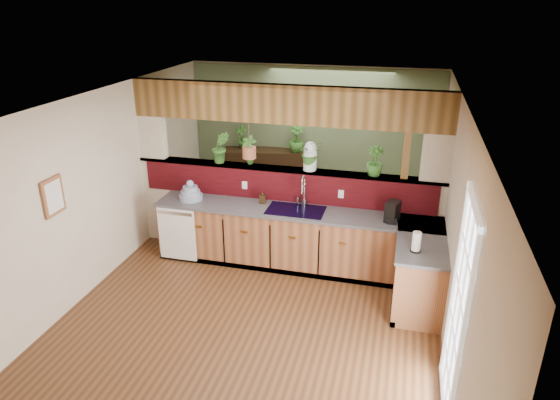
% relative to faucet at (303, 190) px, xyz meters
% --- Properties ---
extents(ground, '(4.60, 7.00, 0.01)m').
position_rel_faucet_xyz_m(ground, '(-0.32, -1.13, -1.16)').
color(ground, '#4D2D18').
rests_on(ground, ground).
extents(ceiling, '(4.60, 7.00, 0.01)m').
position_rel_faucet_xyz_m(ceiling, '(-0.32, -1.13, 1.44)').
color(ceiling, brown).
rests_on(ceiling, ground).
extents(wall_back, '(4.60, 0.02, 2.60)m').
position_rel_faucet_xyz_m(wall_back, '(-0.32, 2.37, 0.14)').
color(wall_back, beige).
rests_on(wall_back, ground).
extents(wall_left, '(0.02, 7.00, 2.60)m').
position_rel_faucet_xyz_m(wall_left, '(-2.62, -1.13, 0.14)').
color(wall_left, beige).
rests_on(wall_left, ground).
extents(wall_right, '(0.02, 7.00, 2.60)m').
position_rel_faucet_xyz_m(wall_right, '(1.98, -1.13, 0.14)').
color(wall_right, beige).
rests_on(wall_right, ground).
extents(pass_through_partition, '(4.60, 0.21, 2.60)m').
position_rel_faucet_xyz_m(pass_through_partition, '(-0.29, 0.22, 0.03)').
color(pass_through_partition, beige).
rests_on(pass_through_partition, ground).
extents(pass_through_ledge, '(4.60, 0.21, 0.04)m').
position_rel_faucet_xyz_m(pass_through_ledge, '(-0.32, 0.22, 0.21)').
color(pass_through_ledge, brown).
rests_on(pass_through_ledge, ground).
extents(header_beam, '(4.60, 0.15, 0.55)m').
position_rel_faucet_xyz_m(header_beam, '(-0.32, 0.22, 1.16)').
color(header_beam, brown).
rests_on(header_beam, ground).
extents(sage_backwall, '(4.55, 0.02, 2.55)m').
position_rel_faucet_xyz_m(sage_backwall, '(-0.32, 2.35, 0.14)').
color(sage_backwall, '#576A48').
rests_on(sage_backwall, ground).
extents(countertop, '(4.14, 1.52, 0.90)m').
position_rel_faucet_xyz_m(countertop, '(0.51, -0.26, -0.71)').
color(countertop, brown).
rests_on(countertop, ground).
extents(dishwasher, '(0.58, 0.03, 0.82)m').
position_rel_faucet_xyz_m(dishwasher, '(-1.80, -0.47, -0.71)').
color(dishwasher, white).
rests_on(dishwasher, ground).
extents(navy_sink, '(0.82, 0.50, 0.18)m').
position_rel_faucet_xyz_m(navy_sink, '(-0.07, -0.15, -0.34)').
color(navy_sink, black).
rests_on(navy_sink, countertop).
extents(french_door, '(0.06, 1.02, 2.16)m').
position_rel_faucet_xyz_m(french_door, '(1.95, -2.43, -0.11)').
color(french_door, white).
rests_on(french_door, ground).
extents(framed_print, '(0.04, 0.35, 0.45)m').
position_rel_faucet_xyz_m(framed_print, '(-2.60, -1.93, 0.39)').
color(framed_print, brown).
rests_on(framed_print, wall_left).
extents(faucet, '(0.21, 0.21, 0.49)m').
position_rel_faucet_xyz_m(faucet, '(0.00, 0.00, 0.00)').
color(faucet, '#B7B7B2').
rests_on(faucet, countertop).
extents(dish_stack, '(0.35, 0.35, 0.31)m').
position_rel_faucet_xyz_m(dish_stack, '(-1.68, -0.15, -0.17)').
color(dish_stack, '#8892B0').
rests_on(dish_stack, countertop).
extents(soap_dispenser, '(0.10, 0.10, 0.20)m').
position_rel_faucet_xyz_m(soap_dispenser, '(-0.60, -0.02, -0.16)').
color(soap_dispenser, '#3C2816').
rests_on(soap_dispenser, countertop).
extents(coffee_maker, '(0.15, 0.25, 0.28)m').
position_rel_faucet_xyz_m(coffee_maker, '(1.27, -0.20, -0.13)').
color(coffee_maker, black).
rests_on(coffee_maker, countertop).
extents(paper_towel, '(0.13, 0.13, 0.27)m').
position_rel_faucet_xyz_m(paper_towel, '(1.59, -1.00, -0.14)').
color(paper_towel, black).
rests_on(paper_towel, countertop).
extents(glass_jar, '(0.19, 0.19, 0.42)m').
position_rel_faucet_xyz_m(glass_jar, '(0.05, 0.22, 0.44)').
color(glass_jar, silver).
rests_on(glass_jar, pass_through_ledge).
extents(ledge_plant_left, '(0.33, 0.30, 0.48)m').
position_rel_faucet_xyz_m(ledge_plant_left, '(-1.32, 0.22, 0.47)').
color(ledge_plant_left, '#2D5E20').
rests_on(ledge_plant_left, pass_through_ledge).
extents(ledge_plant_right, '(0.29, 0.29, 0.42)m').
position_rel_faucet_xyz_m(ledge_plant_right, '(0.96, 0.22, 0.44)').
color(ledge_plant_right, '#2D5E20').
rests_on(ledge_plant_right, pass_through_ledge).
extents(hanging_plant_a, '(0.24, 0.20, 0.56)m').
position_rel_faucet_xyz_m(hanging_plant_a, '(-0.87, 0.22, 0.60)').
color(hanging_plant_a, brown).
rests_on(hanging_plant_a, header_beam).
extents(hanging_plant_b, '(0.42, 0.39, 0.52)m').
position_rel_faucet_xyz_m(hanging_plant_b, '(0.05, 0.22, 0.64)').
color(hanging_plant_b, brown).
rests_on(hanging_plant_b, header_beam).
extents(shelving_console, '(1.73, 0.76, 1.11)m').
position_rel_faucet_xyz_m(shelving_console, '(-1.12, 2.12, -0.66)').
color(shelving_console, black).
rests_on(shelving_console, ground).
extents(shelf_plant_a, '(0.24, 0.18, 0.43)m').
position_rel_faucet_xyz_m(shelf_plant_a, '(-1.65, 2.12, 0.11)').
color(shelf_plant_a, '#2D5E20').
rests_on(shelf_plant_a, shelving_console).
extents(shelf_plant_b, '(0.33, 0.33, 0.50)m').
position_rel_faucet_xyz_m(shelf_plant_b, '(-0.58, 2.12, 0.15)').
color(shelf_plant_b, '#2D5E20').
rests_on(shelf_plant_b, shelving_console).
extents(floor_plant, '(0.86, 0.81, 0.76)m').
position_rel_faucet_xyz_m(floor_plant, '(1.02, 1.58, -0.78)').
color(floor_plant, '#2D5E20').
rests_on(floor_plant, ground).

